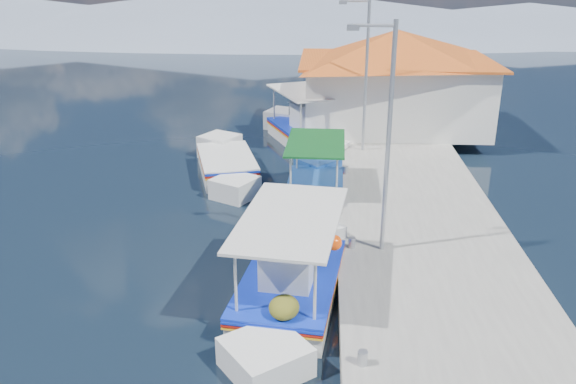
{
  "coord_description": "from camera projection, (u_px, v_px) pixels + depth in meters",
  "views": [
    {
      "loc": [
        2.93,
        -12.54,
        7.78
      ],
      "look_at": [
        1.94,
        4.01,
        1.3
      ],
      "focal_mm": 37.06,
      "sensor_mm": 36.0,
      "label": 1
    }
  ],
  "objects": [
    {
      "name": "main_caique",
      "position": [
        290.0,
        282.0,
        14.44
      ],
      "size": [
        2.84,
        7.53,
        2.5
      ],
      "rotation": [
        0.0,
        0.0,
        0.13
      ],
      "color": "silver",
      "rests_on": "ground"
    },
    {
      "name": "bollards",
      "position": [
        348.0,
        198.0,
        19.08
      ],
      "size": [
        0.2,
        17.2,
        0.3
      ],
      "color": "#A5A8AD",
      "rests_on": "quay"
    },
    {
      "name": "harbor_building",
      "position": [
        395.0,
        77.0,
        27.24
      ],
      "size": [
        10.49,
        10.49,
        4.4
      ],
      "color": "silver",
      "rests_on": "quay"
    },
    {
      "name": "quay",
      "position": [
        410.0,
        202.0,
        19.81
      ],
      "size": [
        5.0,
        44.0,
        0.5
      ],
      "primitive_type": "cube",
      "color": "gray",
      "rests_on": "ground"
    },
    {
      "name": "ground",
      "position": [
        200.0,
        298.0,
        14.65
      ],
      "size": [
        160.0,
        160.0,
        0.0
      ],
      "primitive_type": "plane",
      "color": "black",
      "rests_on": "ground"
    },
    {
      "name": "lamp_post_near",
      "position": [
        385.0,
        129.0,
        14.86
      ],
      "size": [
        1.21,
        0.14,
        6.0
      ],
      "color": "#A5A8AD",
      "rests_on": "quay"
    },
    {
      "name": "lamp_post_far",
      "position": [
        364.0,
        68.0,
        23.22
      ],
      "size": [
        1.21,
        0.14,
        6.0
      ],
      "color": "#A5A8AD",
      "rests_on": "quay"
    },
    {
      "name": "caique_blue_hull",
      "position": [
        228.0,
        167.0,
        23.01
      ],
      "size": [
        3.16,
        6.46,
        1.19
      ],
      "rotation": [
        0.0,
        0.0,
        -0.28
      ],
      "color": "silver",
      "rests_on": "ground"
    },
    {
      "name": "caique_far",
      "position": [
        305.0,
        132.0,
        27.09
      ],
      "size": [
        4.12,
        6.9,
        2.63
      ],
      "rotation": [
        0.0,
        0.0,
        -0.41
      ],
      "color": "silver",
      "rests_on": "ground"
    },
    {
      "name": "mountain_ridge",
      "position": [
        358.0,
        16.0,
        65.6
      ],
      "size": [
        171.4,
        96.0,
        5.5
      ],
      "color": "slate",
      "rests_on": "ground"
    },
    {
      "name": "caique_green_canopy",
      "position": [
        315.0,
        191.0,
        20.53
      ],
      "size": [
        2.01,
        6.32,
        2.36
      ],
      "rotation": [
        0.0,
        0.0,
        0.03
      ],
      "color": "navy",
      "rests_on": "ground"
    }
  ]
}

